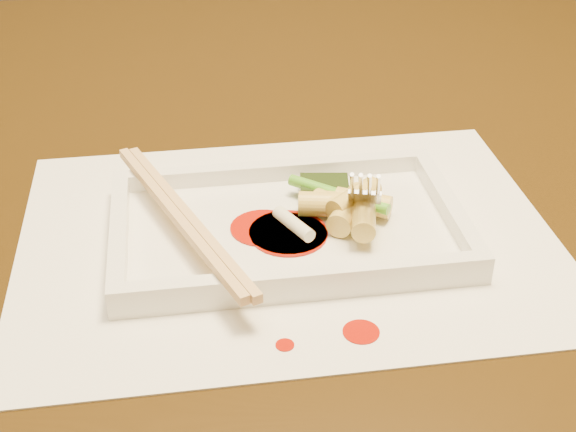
{
  "coord_description": "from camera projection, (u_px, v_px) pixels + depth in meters",
  "views": [
    {
      "loc": [
        0.01,
        -0.66,
        1.09
      ],
      "look_at": [
        0.08,
        -0.17,
        0.77
      ],
      "focal_mm": 50.0,
      "sensor_mm": 36.0,
      "label": 1
    }
  ],
  "objects": [
    {
      "name": "sauce_blob_2",
      "position": [
        289.0,
        234.0,
        0.59
      ],
      "size": [
        0.06,
        0.06,
        0.0
      ],
      "primitive_type": "cylinder",
      "color": "#AE1405",
      "rests_on": "plate_base"
    },
    {
      "name": "rice_cake_4",
      "position": [
        342.0,
        210.0,
        0.6
      ],
      "size": [
        0.05,
        0.05,
        0.02
      ],
      "primitive_type": "cylinder",
      "rotation": [
        1.57,
        0.0,
        0.74
      ],
      "color": "#EBDA6D",
      "rests_on": "plate_base"
    },
    {
      "name": "placemat",
      "position": [
        288.0,
        237.0,
        0.6
      ],
      "size": [
        0.4,
        0.3,
        0.0
      ],
      "primitive_type": "cube",
      "color": "white",
      "rests_on": "table"
    },
    {
      "name": "rice_cake_2",
      "position": [
        354.0,
        198.0,
        0.6
      ],
      "size": [
        0.05,
        0.04,
        0.02
      ],
      "primitive_type": "cylinder",
      "rotation": [
        1.57,
        0.0,
        2.27
      ],
      "color": "#EBDA6D",
      "rests_on": "plate_base"
    },
    {
      "name": "rice_cake_1",
      "position": [
        363.0,
        203.0,
        0.61
      ],
      "size": [
        0.05,
        0.04,
        0.02
      ],
      "primitive_type": "cylinder",
      "rotation": [
        1.57,
        0.0,
        1.08
      ],
      "color": "#EBDA6D",
      "rests_on": "plate_base"
    },
    {
      "name": "scallion_white",
      "position": [
        294.0,
        224.0,
        0.58
      ],
      "size": [
        0.03,
        0.04,
        0.01
      ],
      "primitive_type": "cylinder",
      "rotation": [
        1.57,
        0.0,
        0.46
      ],
      "color": "#EAEACC",
      "rests_on": "plate_base"
    },
    {
      "name": "rice_cake_6",
      "position": [
        349.0,
        204.0,
        0.61
      ],
      "size": [
        0.04,
        0.03,
        0.02
      ],
      "primitive_type": "cylinder",
      "rotation": [
        1.57,
        0.0,
        1.25
      ],
      "color": "#EBDA6D",
      "rests_on": "plate_base"
    },
    {
      "name": "rice_cake_5",
      "position": [
        364.0,
        217.0,
        0.58
      ],
      "size": [
        0.03,
        0.04,
        0.02
      ],
      "primitive_type": "cylinder",
      "rotation": [
        1.57,
        0.0,
        2.9
      ],
      "color": "#EBDA6D",
      "rests_on": "plate_base"
    },
    {
      "name": "chopstick_a",
      "position": [
        176.0,
        216.0,
        0.58
      ],
      "size": [
        0.09,
        0.21,
        0.01
      ],
      "primitive_type": "cube",
      "rotation": [
        0.0,
        0.0,
        0.36
      ],
      "color": "tan",
      "rests_on": "plate_rim_near"
    },
    {
      "name": "table",
      "position": [
        180.0,
        236.0,
        0.79
      ],
      "size": [
        1.4,
        0.9,
        0.75
      ],
      "color": "black",
      "rests_on": "ground"
    },
    {
      "name": "scallion_green",
      "position": [
        338.0,
        194.0,
        0.61
      ],
      "size": [
        0.07,
        0.06,
        0.01
      ],
      "primitive_type": "cylinder",
      "rotation": [
        1.57,
        0.0,
        0.87
      ],
      "color": "#3F9317",
      "rests_on": "plate_base"
    },
    {
      "name": "rice_cake_3",
      "position": [
        349.0,
        209.0,
        0.6
      ],
      "size": [
        0.04,
        0.05,
        0.02
      ],
      "primitive_type": "cylinder",
      "rotation": [
        1.57,
        0.0,
        2.61
      ],
      "color": "#EBDA6D",
      "rests_on": "plate_base"
    },
    {
      "name": "plate_base",
      "position": [
        288.0,
        232.0,
        0.6
      ],
      "size": [
        0.26,
        0.16,
        0.01
      ],
      "primitive_type": "cube",
      "color": "white",
      "rests_on": "placemat"
    },
    {
      "name": "sauce_blob_1",
      "position": [
        288.0,
        232.0,
        0.59
      ],
      "size": [
        0.06,
        0.06,
        0.0
      ],
      "primitive_type": "cylinder",
      "color": "#AE1405",
      "rests_on": "plate_base"
    },
    {
      "name": "plate_rim_left",
      "position": [
        119.0,
        233.0,
        0.58
      ],
      "size": [
        0.01,
        0.14,
        0.01
      ],
      "primitive_type": "cube",
      "color": "white",
      "rests_on": "plate_base"
    },
    {
      "name": "chopstick_b",
      "position": [
        187.0,
        216.0,
        0.58
      ],
      "size": [
        0.09,
        0.21,
        0.01
      ],
      "primitive_type": "cube",
      "rotation": [
        0.0,
        0.0,
        0.36
      ],
      "color": "tan",
      "rests_on": "plate_rim_near"
    },
    {
      "name": "plate_rim_near",
      "position": [
        304.0,
        279.0,
        0.53
      ],
      "size": [
        0.26,
        0.01,
        0.01
      ],
      "primitive_type": "cube",
      "color": "white",
      "rests_on": "plate_base"
    },
    {
      "name": "plate_rim_right",
      "position": [
        449.0,
        206.0,
        0.61
      ],
      "size": [
        0.01,
        0.14,
        0.01
      ],
      "primitive_type": "cube",
      "color": "white",
      "rests_on": "plate_base"
    },
    {
      "name": "rice_cake_0",
      "position": [
        331.0,
        205.0,
        0.61
      ],
      "size": [
        0.05,
        0.03,
        0.02
      ],
      "primitive_type": "cylinder",
      "rotation": [
        1.57,
        0.0,
        1.36
      ],
      "color": "#EBDA6D",
      "rests_on": "plate_base"
    },
    {
      "name": "veg_piece",
      "position": [
        324.0,
        188.0,
        0.63
      ],
      "size": [
        0.04,
        0.03,
        0.01
      ],
      "primitive_type": "cube",
      "rotation": [
        0.0,
        0.0,
        -0.14
      ],
      "color": "black",
      "rests_on": "plate_base"
    },
    {
      "name": "fork",
      "position": [
        379.0,
        121.0,
        0.58
      ],
      "size": [
        0.09,
        0.1,
        0.14
      ],
      "primitive_type": null,
      "color": "silver",
      "rests_on": "plate_base"
    },
    {
      "name": "sauce_splatter_a",
      "position": [
        361.0,
        332.0,
        0.51
      ],
      "size": [
        0.02,
        0.02,
        0.0
      ],
      "primitive_type": "cylinder",
      "color": "#AE1405",
      "rests_on": "placemat"
    },
    {
      "name": "sauce_splatter_b",
      "position": [
        285.0,
        345.0,
        0.5
      ],
      "size": [
        0.01,
        0.01,
        0.0
      ],
      "primitive_type": "cylinder",
      "color": "#AE1405",
      "rests_on": "placemat"
    },
    {
      "name": "sauce_blob_0",
      "position": [
        263.0,
        228.0,
        0.6
      ],
      "size": [
        0.05,
        0.05,
        0.0
      ],
      "primitive_type": "cylinder",
      "color": "#AE1405",
      "rests_on": "plate_base"
    },
    {
      "name": "plate_rim_far",
      "position": [
        275.0,
        171.0,
        0.66
      ],
      "size": [
        0.26,
        0.01,
        0.01
      ],
      "primitive_type": "cube",
      "color": "white",
      "rests_on": "plate_base"
    }
  ]
}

